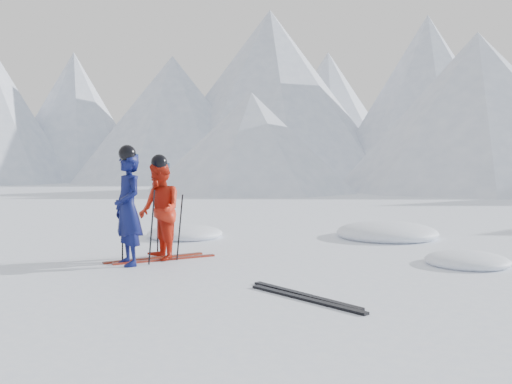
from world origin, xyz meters
The scene contains 12 objects.
ground centered at (0.00, 0.00, 0.00)m, with size 160.00×160.00×0.00m, color white.
skier_blue centered at (-2.69, -0.98, 0.86)m, with size 0.63×0.41×1.73m, color #0B1146.
skier_red centered at (-2.65, -0.35, 0.80)m, with size 0.77×0.60×1.59m, color red.
pole_blue_left centered at (-2.99, -0.83, 0.58)m, with size 0.02×0.02×1.15m, color black.
pole_blue_right centered at (-2.44, -0.73, 0.58)m, with size 0.02×0.02×1.15m, color black.
pole_red_left centered at (-2.95, -0.10, 0.53)m, with size 0.02×0.02×1.06m, color black.
pole_red_right centered at (-2.35, -0.20, 0.53)m, with size 0.02×0.02×1.06m, color black.
ski_worn_left centered at (-2.77, -0.35, 0.01)m, with size 0.09×1.70×0.03m, color black.
ski_worn_right centered at (-2.53, -0.35, 0.01)m, with size 0.09×1.70×0.03m, color black.
ski_loose_a centered at (0.49, -1.11, 0.01)m, with size 0.09×1.70×0.03m, color black.
ski_loose_b centered at (0.59, -1.26, 0.01)m, with size 0.09×1.70×0.03m, color black.
snow_lumps centered at (-0.52, 2.82, 0.00)m, with size 9.60×6.31×0.46m.
Camera 1 is at (3.64, -6.55, 1.55)m, focal length 38.00 mm.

